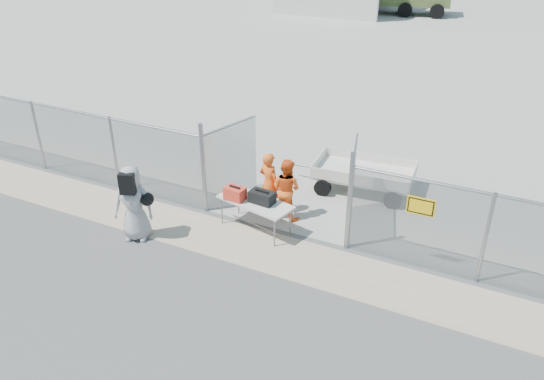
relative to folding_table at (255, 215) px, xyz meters
The scene contains 11 objects.
ground 1.84m from the folding_table, 78.91° to the right, with size 160.00×160.00×0.00m, color #505050.
tarmac_inside 40.25m from the folding_table, 89.51° to the left, with size 160.00×80.00×0.01m, color #A0A095.
dirt_strip 0.93m from the folding_table, 65.56° to the right, with size 44.00×1.60×0.01m, color tan.
chain_link_fence 0.81m from the folding_table, 35.11° to the left, with size 40.00×0.20×2.20m, color gray, non-canonical shape.
folding_table is the anchor object (origin of this frame).
orange_bag 0.77m from the folding_table, 165.97° to the right, with size 0.51×0.34×0.32m, color #EE3C26.
black_duffel 0.59m from the folding_table, ahead, with size 0.62×0.36×0.30m, color black.
security_worker_left 1.04m from the folding_table, 94.78° to the left, with size 0.64×0.42×1.74m, color #FF611A.
security_worker_right 1.09m from the folding_table, 65.21° to the left, with size 0.81×0.63×1.67m, color #FF611A.
visitor 3.00m from the folding_table, 146.37° to the right, with size 0.95×0.62×1.93m, color #999999.
utility_trailer 3.77m from the folding_table, 62.02° to the left, with size 3.63×1.87×0.88m, color beige, non-canonical shape.
Camera 1 is at (5.14, -8.36, 7.19)m, focal length 35.00 mm.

